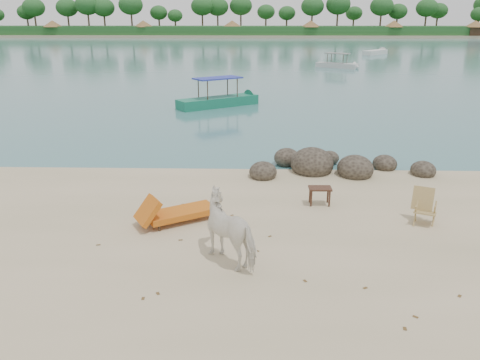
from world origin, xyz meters
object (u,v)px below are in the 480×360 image
Objects in this scene: boat_near at (218,82)px; cow at (233,230)px; lounge_chair at (181,210)px; deck_chair at (426,209)px; side_table at (320,197)px; boulders at (328,166)px.

cow is at bearing -119.92° from boat_near.
deck_chair reaches higher than lounge_chair.
lounge_chair reaches higher than side_table.
cow is 0.30× the size of boat_near.
boat_near is (-4.73, 12.90, 1.20)m from boulders.
deck_chair is (6.23, -0.01, 0.11)m from lounge_chair.
deck_chair is (2.51, -1.24, 0.19)m from side_table.
boat_near is at bearing 59.87° from lounge_chair.
lounge_chair is at bearing -124.07° from boat_near.
boat_near reaches higher than side_table.
boat_near is at bearing 103.62° from side_table.
cow is 2.76× the size of side_table.
boat_near is (-1.73, 19.26, 0.68)m from cow.
boulders is 9.98× the size of side_table.
side_table is 0.28× the size of lounge_chair.
cow is 19.35m from boat_near.
lounge_chair is at bearing -155.43° from deck_chair.
lounge_chair is 2.49× the size of deck_chair.
lounge_chair is (-1.43, 2.01, -0.40)m from cow.
cow reaches higher than boulders.
side_table is (-0.70, -3.12, 0.05)m from boulders.
boat_near is at bearing -129.24° from cow.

